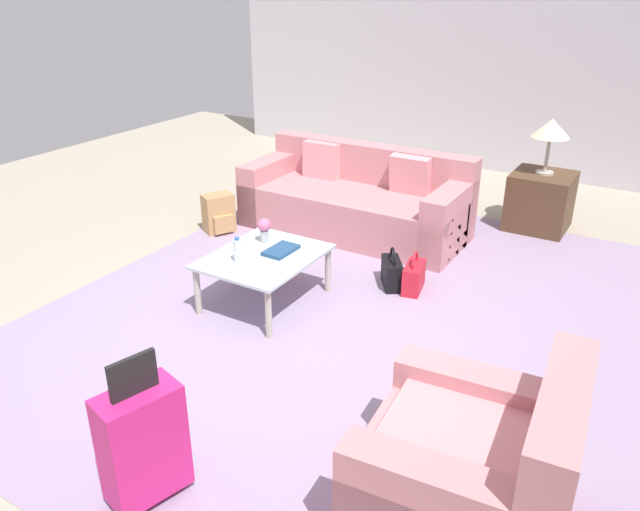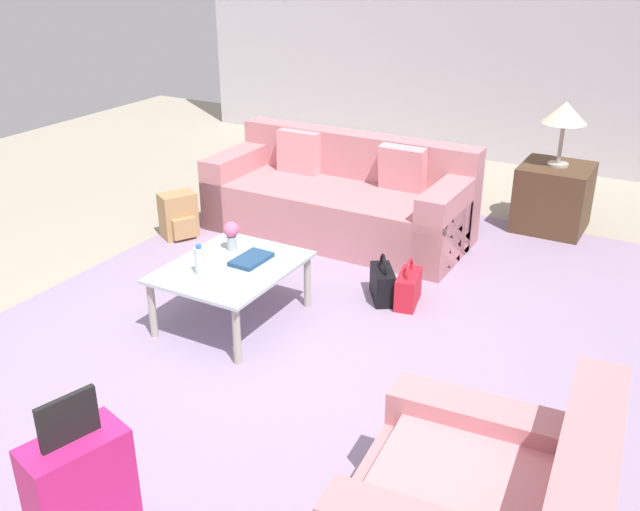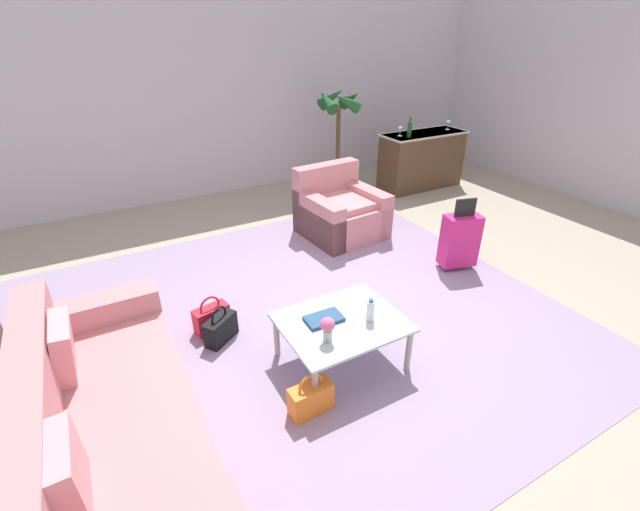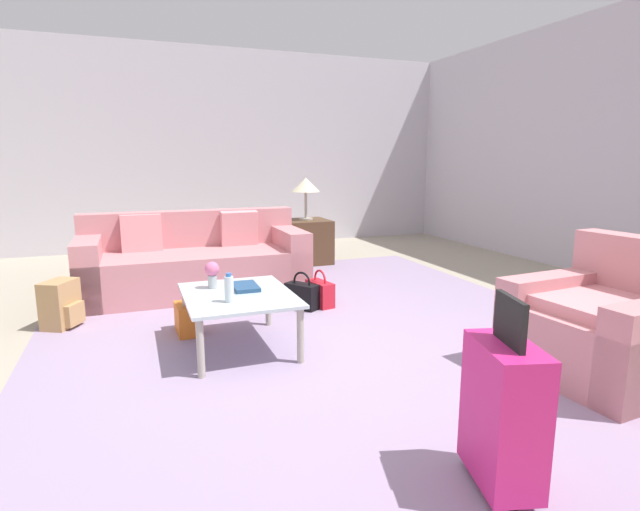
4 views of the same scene
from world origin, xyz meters
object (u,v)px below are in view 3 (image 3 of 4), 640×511
Objects in this scene: armchair at (339,212)px; handbag_red at (212,318)px; coffee_table at (342,326)px; flower_vase at (328,327)px; coffee_table_book at (324,319)px; wine_glass_left_of_centre at (448,123)px; handbag_orange at (311,398)px; suitcase_magenta at (460,240)px; potted_palm at (338,134)px; wine_bottle_green at (409,130)px; bar_console at (421,160)px; water_bottle at (370,311)px; wine_glass_leftmost at (400,129)px; couch at (101,433)px; handbag_black at (221,328)px.

handbag_red is (-2.11, -1.22, -0.17)m from armchair.
flower_vase is (-0.22, -0.15, 0.17)m from coffee_table.
wine_glass_left_of_centre is (4.12, 3.01, 0.60)m from coffee_table_book.
flower_vase is 0.57× the size of handbag_red.
suitcase_magenta is at bearing 22.89° from handbag_orange.
potted_palm is (-1.80, 0.61, -0.11)m from wine_glass_left_of_centre.
wine_bottle_green is 0.18× the size of potted_palm.
flower_vase is 0.14× the size of bar_console.
water_bottle is 1.32× the size of wine_glass_left_of_centre.
suitcase_magenta is 2.37× the size of handbag_red.
handbag_orange is at bearing -135.09° from wine_glass_leftmost.
couch is at bearing -133.10° from handbag_red.
flower_vase is at bearing -123.10° from armchair.
flower_vase is at bearing -58.01° from handbag_black.
bar_console is at bearing 26.51° from handbag_red.
couch is 1.80m from coffee_table.
armchair is (3.09, 2.27, 0.00)m from couch.
potted_palm is (0.20, 3.00, 0.56)m from suitcase_magenta.
wine_glass_left_of_centre is (2.71, 0.92, 0.73)m from armchair.
couch is 1.69m from coffee_table_book.
couch is 2.01m from water_bottle.
wine_glass_left_of_centre is at bearing 24.01° from handbag_red.
bar_console is (5.29, 3.20, 0.18)m from couch.
flower_vase is 1.33× the size of wine_glass_left_of_centre.
couch is 3.88m from suitcase_magenta.
wine_glass_left_of_centre is at bearing -18.62° from potted_palm.
flower_vase is 4.61m from wine_glass_leftmost.
suitcase_magenta is at bearing -129.91° from wine_glass_left_of_centre.
wine_glass_leftmost is at bearing 48.94° from water_bottle.
bar_console is at bearing 179.19° from wine_glass_left_of_centre.
coffee_table_book is 0.83× the size of handbag_red.
wine_glass_left_of_centre is at bearing 28.85° from couch.
wine_glass_left_of_centre is at bearing 37.53° from flower_vase.
couch reaches higher than handbag_orange.
wine_glass_leftmost is 2.70m from suitcase_magenta.
wine_glass_leftmost is 0.51× the size of wine_bottle_green.
flower_vase is (1.57, -0.05, 0.25)m from couch.
coffee_table_book reaches higher than handbag_orange.
coffee_table_book is (1.67, 0.18, 0.14)m from couch.
coffee_table is at bearing -160.71° from suitcase_magenta.
flower_vase is 0.52m from handbag_orange.
handbag_red is (-3.81, -2.16, -0.90)m from wine_glass_leftmost.
handbag_black and handbag_orange have the same top height.
bar_console is 2.83m from suitcase_magenta.
coffee_table is 0.32m from flower_vase.
bar_console reaches higher than handbag_red.
suitcase_magenta is 2.80m from handbag_black.
wine_bottle_green is (0.08, -0.12, 0.01)m from wine_glass_leftmost.
coffee_table is 1.13× the size of suitcase_magenta.
water_bottle is (-1.09, -2.27, 0.22)m from armchair.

